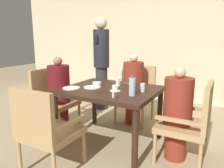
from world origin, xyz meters
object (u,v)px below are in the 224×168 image
object	(u,v)px
diner_in_left_chair	(59,93)
glass_tall_near	(118,83)
bowl_small	(97,83)
glass_tall_mid	(143,88)
chair_left_side	(52,97)
chair_right_side	(191,120)
standing_host	(101,61)
diner_in_far_chair	(133,88)
plate_main_right	(71,88)
water_bottle	(132,86)
plate_main_left	(92,87)
teacup_with_saucer	(115,89)
diner_in_right_chair	(177,113)
chair_far_side	(137,92)
chair_near_corner	(45,128)

from	to	relation	value
diner_in_left_chair	glass_tall_near	xyz separation A→B (m)	(0.90, 0.17, 0.22)
bowl_small	glass_tall_mid	xyz separation A→B (m)	(0.71, -0.07, 0.03)
chair_left_side	chair_right_side	distance (m)	2.03
chair_left_side	standing_host	bearing A→B (deg)	81.14
diner_in_far_chair	bowl_small	world-z (taller)	diner_in_far_chair
chair_right_side	diner_in_far_chair	bearing A→B (deg)	142.75
plate_main_right	water_bottle	world-z (taller)	water_bottle
standing_host	chair_right_side	bearing A→B (deg)	-32.20
chair_right_side	glass_tall_mid	world-z (taller)	chair_right_side
plate_main_left	teacup_with_saucer	world-z (taller)	teacup_with_saucer
diner_in_left_chair	plate_main_right	xyz separation A→B (m)	(0.43, -0.24, 0.18)
standing_host	water_bottle	world-z (taller)	standing_host
chair_right_side	diner_in_right_chair	world-z (taller)	diner_in_right_chair
diner_in_left_chair	chair_right_side	bearing A→B (deg)	0.00
chair_far_side	water_bottle	xyz separation A→B (m)	(0.39, -1.11, 0.36)
diner_in_far_chair	glass_tall_mid	xyz separation A→B (m)	(0.43, -0.73, 0.21)
diner_in_left_chair	chair_far_side	xyz separation A→B (m)	(0.87, 0.92, -0.08)
glass_tall_near	water_bottle	bearing A→B (deg)	-44.71
water_bottle	glass_tall_near	xyz separation A→B (m)	(-0.36, 0.36, -0.06)
water_bottle	plate_main_right	bearing A→B (deg)	-176.63
diner_in_left_chair	water_bottle	size ratio (longest dim) A/B	4.87
diner_in_right_chair	teacup_with_saucer	distance (m)	0.78
diner_in_far_chair	standing_host	size ratio (longest dim) A/B	0.65
plate_main_left	water_bottle	xyz separation A→B (m)	(0.62, -0.12, 0.10)
bowl_small	glass_tall_mid	distance (m)	0.71
chair_left_side	glass_tall_near	distance (m)	1.10
diner_in_right_chair	glass_tall_near	bearing A→B (deg)	168.79
chair_far_side	plate_main_left	world-z (taller)	chair_far_side
diner_in_right_chair	glass_tall_mid	distance (m)	0.50
chair_left_side	teacup_with_saucer	xyz separation A→B (m)	(1.14, -0.09, 0.28)
chair_right_side	chair_near_corner	xyz separation A→B (m)	(-1.26, -0.92, 0.00)
chair_near_corner	water_bottle	xyz separation A→B (m)	(0.63, 0.73, 0.36)
chair_near_corner	chair_left_side	bearing A→B (deg)	130.12
diner_in_left_chair	diner_in_far_chair	bearing A→B (deg)	41.62
chair_right_side	glass_tall_near	distance (m)	1.05
diner_in_far_chair	diner_in_right_chair	xyz separation A→B (m)	(0.87, -0.77, -0.03)
plate_main_left	chair_near_corner	bearing A→B (deg)	-90.65
chair_far_side	chair_near_corner	xyz separation A→B (m)	(-0.24, -1.84, 0.00)
plate_main_left	diner_in_right_chair	bearing A→B (deg)	3.59
diner_in_right_chair	water_bottle	distance (m)	0.59
standing_host	bowl_small	world-z (taller)	standing_host
plate_main_left	water_bottle	world-z (taller)	water_bottle
plate_main_right	bowl_small	xyz separation A→B (m)	(0.17, 0.35, 0.01)
chair_right_side	water_bottle	world-z (taller)	water_bottle
plate_main_left	bowl_small	world-z (taller)	bowl_small
standing_host	plate_main_left	xyz separation A→B (m)	(0.60, -1.24, -0.20)
diner_in_right_chair	diner_in_far_chair	bearing A→B (deg)	138.38
plate_main_left	water_bottle	distance (m)	0.64
diner_in_right_chair	standing_host	size ratio (longest dim) A/B	0.61
diner_in_left_chair	glass_tall_near	size ratio (longest dim) A/B	10.79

